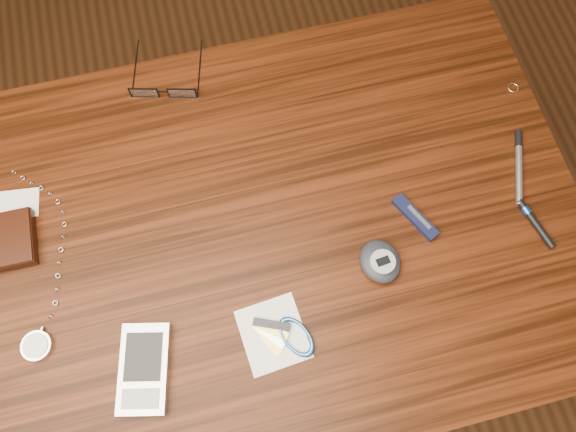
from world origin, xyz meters
name	(u,v)px	position (x,y,z in m)	size (l,w,h in m)	color
ground	(275,315)	(0.00, 0.00, 0.00)	(3.80, 3.80, 0.00)	#472814
desk	(267,247)	(0.00, 0.00, 0.65)	(1.00, 0.70, 0.75)	#3B1709
eyeglasses	(164,90)	(-0.11, 0.28, 0.76)	(0.14, 0.14, 0.03)	black
gold_ring	(513,88)	(0.47, 0.14, 0.75)	(0.02, 0.02, 0.00)	#EFCF77
pocket_watch	(38,338)	(-0.36, -0.09, 0.76)	(0.08, 0.31, 0.01)	#B7B7BB
pda_phone	(144,369)	(-0.21, -0.17, 0.76)	(0.09, 0.14, 0.02)	silver
pedometer	(380,262)	(0.16, -0.10, 0.76)	(0.07, 0.08, 0.03)	black
notepad_keys	(285,335)	(-0.01, -0.17, 0.75)	(0.12, 0.11, 0.01)	white
pocket_knife	(415,217)	(0.23, -0.04, 0.76)	(0.06, 0.09, 0.01)	black
silver_pen	(519,162)	(0.42, 0.01, 0.76)	(0.06, 0.13, 0.01)	silver
black_blue_pen	(534,222)	(0.41, -0.10, 0.76)	(0.03, 0.09, 0.01)	black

